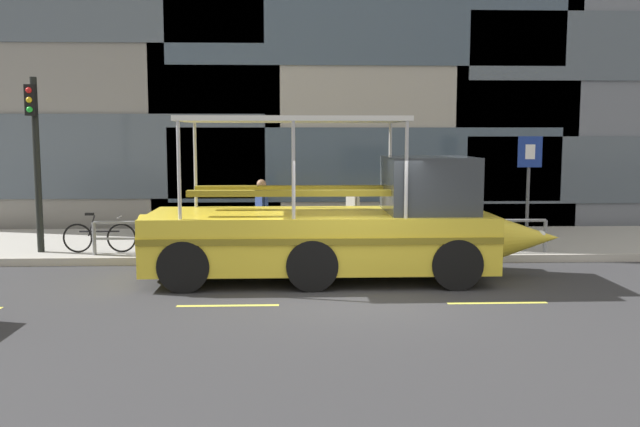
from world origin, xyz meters
name	(u,v)px	position (x,y,z in m)	size (l,w,h in m)	color
ground_plane	(359,294)	(0.00, 0.00, 0.00)	(120.00, 120.00, 0.00)	#333335
sidewalk	(339,243)	(0.00, 5.60, 0.09)	(32.00, 4.80, 0.18)	#A8A59E
curb_edge	(346,259)	(0.00, 3.11, 0.09)	(32.00, 0.18, 0.18)	#B2ADA3
lane_centreline	(364,304)	(0.00, -0.80, 0.00)	(25.80, 0.12, 0.01)	#DBD64C
curb_guardrail	(323,231)	(-0.54, 3.45, 0.72)	(10.84, 0.09, 0.80)	gray
traffic_light_pole	(35,147)	(-7.33, 3.87, 2.70)	(0.24, 0.46, 4.16)	black
parking_sign	(529,173)	(4.59, 4.03, 2.06)	(0.60, 0.12, 2.78)	#4C4F54
leaned_bicycle	(99,237)	(-5.89, 3.79, 0.56)	(1.74, 0.46, 0.96)	black
duck_tour_boat	(344,227)	(-0.19, 1.42, 1.08)	(8.74, 2.56, 3.35)	yellow
pedestrian_near_bow	(465,207)	(3.25, 4.95, 1.12)	(0.21, 0.45, 1.56)	black
pedestrian_mid_left	(353,210)	(0.26, 4.45, 1.11)	(0.32, 0.35, 1.54)	#1E2338
pedestrian_mid_right	(262,206)	(-2.02, 4.41, 1.21)	(0.34, 0.42, 1.71)	black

